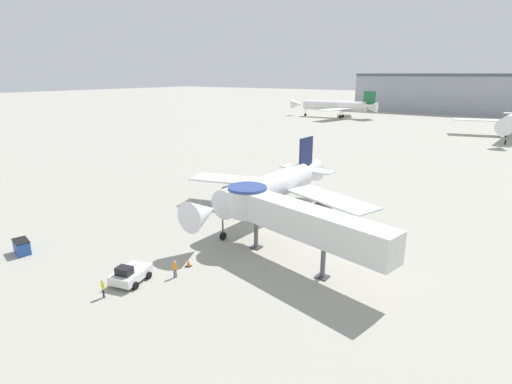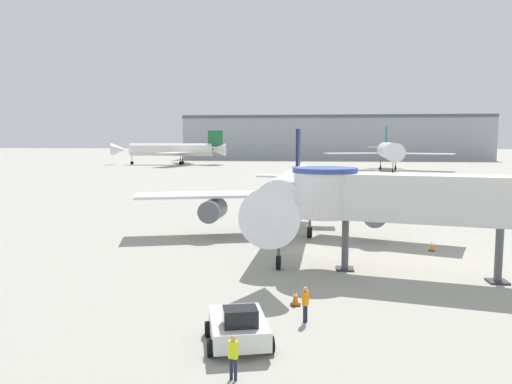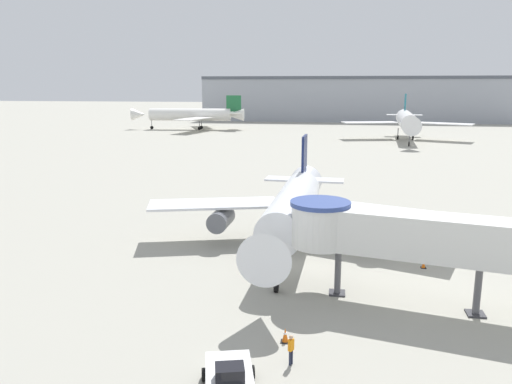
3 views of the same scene
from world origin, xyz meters
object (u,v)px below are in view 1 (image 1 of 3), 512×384
(main_airplane, at_px, (270,188))
(jet_bridge, at_px, (290,217))
(traffic_cone_near_nose, at_px, (188,262))
(ground_crew_marshaller, at_px, (103,287))
(pushback_tug_white, at_px, (130,274))
(traffic_cone_starboard_wing, at_px, (339,240))
(ground_crew_wing_walker, at_px, (175,268))
(background_jet_green_tail, at_px, (336,106))
(service_container_blue, at_px, (22,247))

(main_airplane, height_order, jet_bridge, main_airplane)
(traffic_cone_near_nose, xyz_separation_m, ground_crew_marshaller, (-1.87, -8.00, 0.53))
(pushback_tug_white, distance_m, traffic_cone_starboard_wing, 21.81)
(traffic_cone_starboard_wing, xyz_separation_m, ground_crew_wing_walker, (-9.13, -15.53, 0.62))
(jet_bridge, relative_size, traffic_cone_near_nose, 22.59)
(main_airplane, xyz_separation_m, ground_crew_wing_walker, (1.43, -18.14, -2.96))
(ground_crew_wing_walker, relative_size, background_jet_green_tail, 0.04)
(traffic_cone_near_nose, relative_size, background_jet_green_tail, 0.02)
(pushback_tug_white, xyz_separation_m, traffic_cone_starboard_wing, (11.77, 18.35, -0.43))
(jet_bridge, xyz_separation_m, service_container_blue, (-23.60, -13.64, -4.05))
(service_container_blue, height_order, traffic_cone_near_nose, service_container_blue)
(main_airplane, distance_m, pushback_tug_white, 21.23)
(service_container_blue, height_order, ground_crew_marshaller, ground_crew_marshaller)
(main_airplane, xyz_separation_m, jet_bridge, (8.44, -9.74, 0.86))
(traffic_cone_starboard_wing, relative_size, ground_crew_marshaller, 0.43)
(jet_bridge, relative_size, background_jet_green_tail, 0.51)
(main_airplane, height_order, background_jet_green_tail, background_jet_green_tail)
(main_airplane, distance_m, jet_bridge, 12.91)
(pushback_tug_white, xyz_separation_m, traffic_cone_near_nose, (2.12, 5.09, -0.36))
(ground_crew_wing_walker, bearing_deg, traffic_cone_near_nose, 43.52)
(traffic_cone_starboard_wing, height_order, background_jet_green_tail, background_jet_green_tail)
(ground_crew_wing_walker, bearing_deg, ground_crew_marshaller, -171.88)
(jet_bridge, distance_m, ground_crew_marshaller, 17.40)
(service_container_blue, xyz_separation_m, ground_crew_wing_walker, (16.59, 5.24, 0.23))
(traffic_cone_near_nose, height_order, background_jet_green_tail, background_jet_green_tail)
(background_jet_green_tail, bearing_deg, jet_bridge, 16.93)
(main_airplane, xyz_separation_m, ground_crew_marshaller, (-0.96, -23.87, -2.98))
(ground_crew_wing_walker, bearing_deg, background_jet_green_tail, 48.67)
(jet_bridge, bearing_deg, background_jet_green_tail, 124.48)
(traffic_cone_starboard_wing, height_order, traffic_cone_near_nose, traffic_cone_near_nose)
(main_airplane, bearing_deg, ground_crew_wing_walker, -83.14)
(pushback_tug_white, distance_m, ground_crew_marshaller, 2.93)
(service_container_blue, relative_size, traffic_cone_near_nose, 2.99)
(traffic_cone_near_nose, height_order, ground_crew_marshaller, ground_crew_marshaller)
(pushback_tug_white, relative_size, traffic_cone_starboard_wing, 5.72)
(traffic_cone_near_nose, relative_size, ground_crew_wing_walker, 0.51)
(main_airplane, relative_size, ground_crew_marshaller, 17.17)
(jet_bridge, bearing_deg, service_container_blue, -137.33)
(main_airplane, height_order, ground_crew_marshaller, main_airplane)
(service_container_blue, relative_size, background_jet_green_tail, 0.07)
(service_container_blue, bearing_deg, traffic_cone_near_nose, 25.04)
(jet_bridge, height_order, traffic_cone_starboard_wing, jet_bridge)
(ground_crew_wing_walker, height_order, background_jet_green_tail, background_jet_green_tail)
(service_container_blue, bearing_deg, ground_crew_marshaller, -1.99)
(jet_bridge, height_order, service_container_blue, jet_bridge)
(service_container_blue, distance_m, ground_crew_marshaller, 14.22)
(pushback_tug_white, bearing_deg, traffic_cone_starboard_wing, 42.69)
(main_airplane, height_order, traffic_cone_starboard_wing, main_airplane)
(traffic_cone_starboard_wing, distance_m, ground_crew_marshaller, 24.19)
(ground_crew_marshaller, distance_m, background_jet_green_tail, 147.97)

